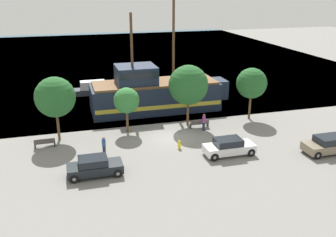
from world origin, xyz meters
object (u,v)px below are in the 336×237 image
Objects in this scene: pirate_ship at (154,93)px; parked_car_curb_front at (229,147)px; moored_boat_dockside at (96,89)px; bench_promenade_east at (199,124)px; pedestrian_walking_far at (204,122)px; pedestrian_walking_near at (104,146)px; parked_car_curb_mid at (331,144)px; bench_promenade_west at (45,143)px; fire_hydrant at (179,144)px; parked_car_curb_rear at (94,167)px.

pirate_ship reaches higher than parked_car_curb_front.
moored_boat_dockside reaches higher than bench_promenade_east.
pedestrian_walking_near is at bearing -163.43° from pedestrian_walking_far.
pedestrian_walking_near is at bearing 165.71° from parked_car_curb_mid.
bench_promenade_west is (-15.02, 5.81, -0.30)m from parked_car_curb_front.
moored_boat_dockside is 18.56m from pedestrian_walking_far.
parked_car_curb_front reaches higher than fire_hydrant.
parked_car_curb_mid is at bearing -12.62° from parked_car_curb_front.
bench_promenade_east is (2.99, -6.75, -1.56)m from pirate_ship.
moored_boat_dockside is at bearing 118.74° from pedestrian_walking_far.
parked_car_curb_rear is at bearing -59.39° from bench_promenade_west.
bench_promenade_east is at bearing 33.13° from parked_car_curb_rear.
parked_car_curb_mid is at bearing -19.26° from fire_hydrant.
fire_hydrant is 5.51m from bench_promenade_east.
bench_promenade_west is at bearing 120.61° from parked_car_curb_rear.
parked_car_curb_front is 2.40× the size of bench_promenade_west.
bench_promenade_east is (3.44, 4.30, 0.04)m from fire_hydrant.
bench_promenade_west is (-11.39, 3.46, 0.03)m from fire_hydrant.
pedestrian_walking_far is (3.17, -7.54, -1.13)m from pirate_ship.
bench_promenade_west is 1.06× the size of pedestrian_walking_near.
parked_car_curb_front is at bearing -89.86° from pedestrian_walking_far.
parked_car_curb_front is 5.86m from pedestrian_walking_far.
bench_promenade_west is (-14.83, -0.83, -0.01)m from bench_promenade_east.
bench_promenade_west is (-3.77, 6.38, -0.29)m from parked_car_curb_rear.
parked_car_curb_front reaches higher than parked_car_curb_rear.
parked_car_curb_mid is 19.36m from pedestrian_walking_near.
parked_car_curb_rear is 13.20m from bench_promenade_east.
moored_boat_dockside reaches higher than bench_promenade_west.
fire_hydrant is at bearing -4.37° from pedestrian_walking_near.
pirate_ship is 3.65× the size of parked_car_curb_front.
parked_car_curb_front is at bearing -21.16° from bench_promenade_west.
parked_car_curb_mid reaches higher than parked_car_curb_rear.
parked_car_curb_mid is at bearing -14.29° from pedestrian_walking_near.
pirate_ship is 9.28× the size of pedestrian_walking_near.
pedestrian_walking_far is at bearing 90.14° from parked_car_curb_front.
pedestrian_walking_far reaches higher than parked_car_curb_rear.
parked_car_curb_mid is 2.92× the size of pedestrian_walking_near.
pedestrian_walking_near reaches higher than parked_car_curb_rear.
pedestrian_walking_near is at bearing -123.39° from pirate_ship.
fire_hydrant is 0.45× the size of pedestrian_walking_far.
moored_boat_dockside is 29.79m from parked_car_curb_mid.
bench_promenade_east reaches higher than fire_hydrant.
fire_hydrant is at bearing 160.74° from parked_car_curb_mid.
pirate_ship is 12.69m from pedestrian_walking_near.
moored_boat_dockside is 4.02× the size of bench_promenade_east.
pedestrian_walking_far is (10.12, 3.01, 0.02)m from pedestrian_walking_near.
parked_car_curb_mid reaches higher than bench_promenade_east.
fire_hydrant is 6.54m from pedestrian_walking_near.
moored_boat_dockside is at bearing 105.02° from fire_hydrant.
parked_car_curb_mid is 2.75× the size of bench_promenade_west.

